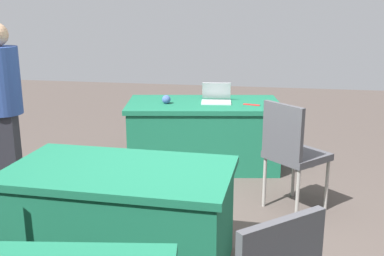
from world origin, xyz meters
The scene contains 8 objects.
ground_plane centered at (0.00, 0.00, 0.00)m, with size 14.40×14.40×0.00m, color #4C423D.
table_foreground centered at (0.30, -1.91, 0.36)m, with size 1.79×1.14×0.72m.
table_mid_left centered at (0.53, 0.27, 0.36)m, with size 1.50×0.89×0.72m.
chair_near_front centered at (-0.62, -0.86, 0.57)m, with size 0.62×0.62×0.97m.
person_organiser centered at (2.00, -0.81, 0.89)m, with size 0.43×0.43×1.61m.
laptop_silver centered at (0.17, -1.95, 0.76)m, with size 0.35×0.33×0.21m.
yarn_ball centered at (0.69, -1.77, 0.77)m, with size 0.09×0.09×0.09m, color #3F5999.
scissors_red centered at (-0.22, -1.86, 0.73)m, with size 0.18×0.04×0.01m, color red.
Camera 1 is at (-0.44, 3.00, 1.76)m, focal length 43.30 mm.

